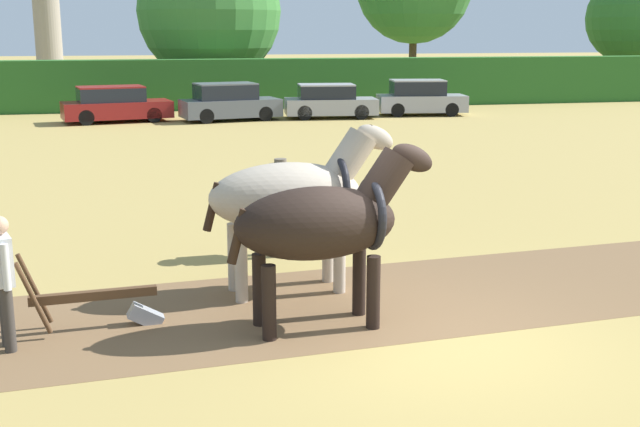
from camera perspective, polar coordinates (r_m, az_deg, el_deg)
name	(u,v)px	position (r m, az deg, el deg)	size (l,w,h in m)	color
ground_plane	(424,337)	(10.32, 7.44, -8.69)	(240.00, 240.00, 0.00)	#A88E4C
hedgerow	(212,84)	(39.97, -7.68, 9.10)	(75.42, 1.42, 2.41)	#286023
tree_center_left	(209,11)	(44.15, -7.87, 14.08)	(7.60, 7.60, 8.58)	#4C3823
tree_center_right	(633,18)	(53.28, 21.34, 12.83)	(5.50, 5.50, 7.27)	#4C3823
draft_horse_lead_left	(324,222)	(10.20, 0.31, -0.63)	(2.81, 1.15, 2.44)	black
draft_horse_lead_right	(293,195)	(11.61, -1.91, 1.33)	(2.93, 1.19, 2.51)	#B2A38E
plow	(105,304)	(10.80, -15.02, -6.21)	(1.82, 0.49, 1.13)	#4C331E
farmer_at_plow	(3,273)	(10.28, -21.62, -3.95)	(0.33, 0.64, 1.66)	#38332D
farmer_beside_team	(281,199)	(13.61, -2.81, 1.00)	(0.42, 0.59, 1.67)	#28334C
parked_car_far_left	(115,105)	(35.02, -14.36, 7.50)	(4.70, 2.62, 1.50)	maroon
parked_car_left	(229,103)	(34.72, -6.49, 7.83)	(4.40, 2.52, 1.60)	#565B66
parked_car_center_left	(329,102)	(35.53, 0.67, 7.95)	(4.15, 2.16, 1.48)	#9E9EA8
parked_car_center	(420,98)	(37.06, 7.14, 8.13)	(4.15, 2.24, 1.60)	#9E9EA8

